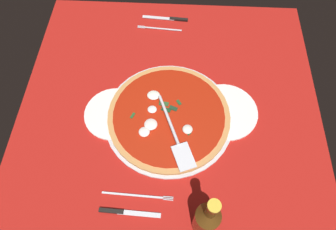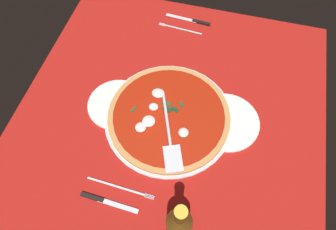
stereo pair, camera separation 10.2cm
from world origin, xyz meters
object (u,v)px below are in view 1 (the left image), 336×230
Objects in this scene: dinner_plate_left at (225,112)px; dinner_plate_right at (114,114)px; place_setting_near at (165,24)px; pizza at (168,116)px; beer_bottle at (207,219)px; pizza_server at (175,135)px; place_setting_far at (131,205)px.

dinner_plate_left is 1.10× the size of dinner_plate_right.
dinner_plate_left is 1.09× the size of place_setting_near.
pizza is (19.70, 3.24, 1.15)cm from dinner_plate_left.
place_setting_near is at bearing -108.90° from dinner_plate_right.
pizza reaches higher than place_setting_near.
pizza is 2.02× the size of place_setting_near.
place_setting_near is at bearing -78.80° from beer_bottle.
dinner_plate_left is 39.34cm from beer_bottle.
pizza_server reaches higher than dinner_plate_left.
pizza is 44.16cm from place_setting_near.
place_setting_near is at bearing -60.35° from dinner_plate_left.
beer_bottle is (-12.01, 34.37, 7.48)cm from pizza.
pizza_server is at bearing 109.32° from pizza.
pizza is (-18.41, 0.48, 1.15)cm from dinner_plate_right.
pizza_server is at bearing 34.07° from dinner_plate_left.
dinner_plate_left is 46.91cm from place_setting_near.
pizza_server reaches higher than place_setting_near.
place_setting_far is 0.95× the size of beer_bottle.
place_setting_near is (3.51, -44.00, -1.30)cm from pizza.
dinner_plate_left is 0.54× the size of pizza.
beer_bottle is (-21.32, 4.55, 8.78)cm from place_setting_far.
dinner_plate_right is 0.76× the size of pizza_server.
dinner_plate_right is at bearing -133.88° from pizza_server.
dinner_plate_left is at bearing 102.29° from pizza_server.
pizza is at bearing -70.73° from beer_bottle.
beer_bottle reaches higher than place_setting_near.
pizza is 1.72× the size of beer_bottle.
place_setting_far reaches higher than dinner_plate_left.
place_setting_near is 0.90× the size of place_setting_far.
beer_bottle is at bearing -9.87° from place_setting_far.
dinner_plate_right is 46.00cm from place_setting_near.
place_setting_far is at bearing -51.09° from pizza_server.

